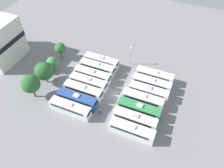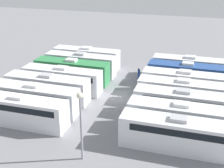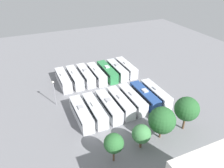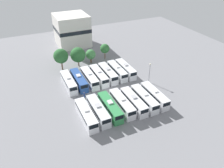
{
  "view_description": "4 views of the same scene",
  "coord_description": "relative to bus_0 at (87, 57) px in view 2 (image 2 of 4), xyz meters",
  "views": [
    {
      "loc": [
        -37.73,
        -14.88,
        47.88
      ],
      "look_at": [
        1.87,
        1.66,
        2.1
      ],
      "focal_mm": 35.0,
      "sensor_mm": 36.0,
      "label": 1
    },
    {
      "loc": [
        36.89,
        10.25,
        17.75
      ],
      "look_at": [
        1.22,
        -0.56,
        2.33
      ],
      "focal_mm": 50.0,
      "sensor_mm": 36.0,
      "label": 2
    },
    {
      "loc": [
        19.7,
        47.75,
        32.27
      ],
      "look_at": [
        -1.37,
        0.16,
        2.2
      ],
      "focal_mm": 35.0,
      "sensor_mm": 36.0,
      "label": 3
    },
    {
      "loc": [
        -21.85,
        -49.67,
        37.72
      ],
      "look_at": [
        0.73,
        -0.4,
        3.32
      ],
      "focal_mm": 35.0,
      "sensor_mm": 36.0,
      "label": 4
    }
  ],
  "objects": [
    {
      "name": "bus_1",
      "position": [
        3.35,
        0.31,
        0.0
      ],
      "size": [
        2.63,
        11.26,
        3.57
      ],
      "color": "silver",
      "rests_on": "ground_plane"
    },
    {
      "name": "worker_person",
      "position": [
        2.64,
        9.64,
        -0.94
      ],
      "size": [
        0.36,
        0.36,
        1.78
      ],
      "color": "navy",
      "rests_on": "ground_plane"
    },
    {
      "name": "bus_10",
      "position": [
        10.21,
        16.93,
        0.0
      ],
      "size": [
        2.63,
        11.26,
        3.57
      ],
      "color": "silver",
      "rests_on": "ground_plane"
    },
    {
      "name": "ground_plane",
      "position": [
        10.17,
        8.53,
        -1.77
      ],
      "size": [
        127.6,
        127.6,
        0.0
      ],
      "primitive_type": "plane",
      "color": "gray"
    },
    {
      "name": "bus_4",
      "position": [
        13.55,
        -0.23,
        0.0
      ],
      "size": [
        2.63,
        11.26,
        3.57
      ],
      "color": "silver",
      "rests_on": "ground_plane"
    },
    {
      "name": "bus_6",
      "position": [
        20.36,
        -0.17,
        0.0
      ],
      "size": [
        2.63,
        11.26,
        3.57
      ],
      "color": "silver",
      "rests_on": "ground_plane"
    },
    {
      "name": "bus_9",
      "position": [
        6.91,
        16.85,
        0.0
      ],
      "size": [
        2.63,
        11.26,
        3.57
      ],
      "color": "white",
      "rests_on": "ground_plane"
    },
    {
      "name": "bus_2",
      "position": [
        6.73,
        0.28,
        0.0
      ],
      "size": [
        2.63,
        11.26,
        3.57
      ],
      "color": "#338C4C",
      "rests_on": "ground_plane"
    },
    {
      "name": "bus_13",
      "position": [
        20.27,
        17.33,
        0.0
      ],
      "size": [
        2.63,
        11.26,
        3.57
      ],
      "color": "silver",
      "rests_on": "ground_plane"
    },
    {
      "name": "bus_11",
      "position": [
        13.5,
        17.2,
        0.0
      ],
      "size": [
        2.63,
        11.26,
        3.57
      ],
      "color": "silver",
      "rests_on": "ground_plane"
    },
    {
      "name": "bus_8",
      "position": [
        3.37,
        16.96,
        0.0
      ],
      "size": [
        2.63,
        11.26,
        3.57
      ],
      "color": "#284C93",
      "rests_on": "ground_plane"
    },
    {
      "name": "bus_12",
      "position": [
        17.02,
        17.31,
        0.0
      ],
      "size": [
        2.63,
        11.26,
        3.57
      ],
      "color": "silver",
      "rests_on": "ground_plane"
    },
    {
      "name": "bus_0",
      "position": [
        0.0,
        0.0,
        0.0
      ],
      "size": [
        2.63,
        11.26,
        3.57
      ],
      "color": "silver",
      "rests_on": "ground_plane"
    },
    {
      "name": "bus_3",
      "position": [
        10.28,
        0.35,
        0.0
      ],
      "size": [
        2.63,
        11.26,
        3.57
      ],
      "color": "silver",
      "rests_on": "ground_plane"
    },
    {
      "name": "bus_7",
      "position": [
        0.11,
        17.1,
        0.0
      ],
      "size": [
        2.63,
        11.26,
        3.57
      ],
      "color": "silver",
      "rests_on": "ground_plane"
    },
    {
      "name": "bus_5",
      "position": [
        16.95,
        -0.24,
        0.0
      ],
      "size": [
        2.63,
        11.26,
        3.57
      ],
      "color": "silver",
      "rests_on": "ground_plane"
    },
    {
      "name": "light_pole",
      "position": [
        24.47,
        9.02,
        2.96
      ],
      "size": [
        0.6,
        0.6,
        6.85
      ],
      "color": "gray",
      "rests_on": "ground_plane"
    }
  ]
}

